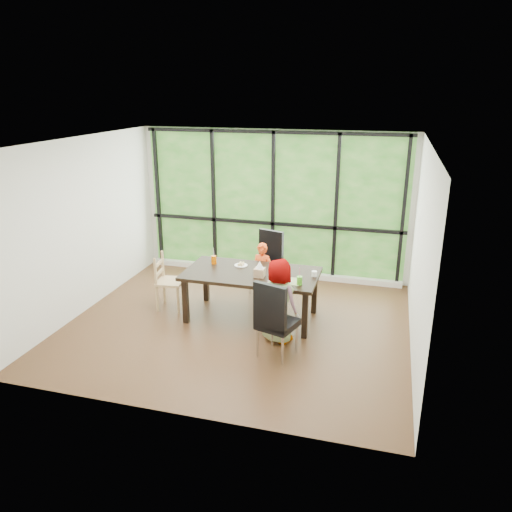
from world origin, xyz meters
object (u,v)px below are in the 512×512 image
(chair_end_beech, at_px, (170,282))
(plate_far, at_px, (241,265))
(plate_near, at_px, (283,281))
(child_older, at_px, (281,301))
(chair_interior_leather, at_px, (278,318))
(tissue_box, at_px, (260,272))
(child_toddler, at_px, (262,273))
(chair_window_leather, at_px, (265,263))
(orange_cup, at_px, (214,260))
(green_cup, at_px, (299,281))
(white_mug, at_px, (314,274))
(dining_table, at_px, (251,295))

(chair_end_beech, bearing_deg, plate_far, -85.95)
(plate_near, bearing_deg, child_older, -81.41)
(chair_interior_leather, xyz_separation_m, chair_end_beech, (-1.99, 1.01, -0.09))
(chair_end_beech, distance_m, plate_near, 1.94)
(plate_near, height_order, tissue_box, tissue_box)
(child_older, relative_size, plate_far, 5.88)
(child_toddler, bearing_deg, chair_window_leather, 105.80)
(chair_window_leather, distance_m, child_toddler, 0.37)
(child_older, height_order, plate_far, child_older)
(plate_far, height_order, tissue_box, tissue_box)
(orange_cup, xyz_separation_m, green_cup, (1.46, -0.51, -0.00))
(plate_far, distance_m, white_mug, 1.19)
(child_toddler, height_order, orange_cup, child_toddler)
(child_older, xyz_separation_m, plate_near, (-0.05, 0.34, 0.15))
(child_toddler, distance_m, green_cup, 1.26)
(white_mug, bearing_deg, chair_end_beech, -178.08)
(tissue_box, bearing_deg, child_toddler, 102.06)
(plate_near, bearing_deg, dining_table, 155.03)
(chair_window_leather, xyz_separation_m, child_toddler, (0.04, -0.36, -0.04))
(orange_cup, xyz_separation_m, white_mug, (1.61, -0.12, -0.02))
(dining_table, height_order, chair_window_leather, chair_window_leather)
(child_toddler, bearing_deg, dining_table, -80.39)
(tissue_box, bearing_deg, dining_table, 139.57)
(chair_window_leather, bearing_deg, chair_end_beech, -125.92)
(child_toddler, relative_size, green_cup, 8.09)
(plate_near, relative_size, white_mug, 3.16)
(plate_near, relative_size, tissue_box, 1.69)
(child_older, bearing_deg, chair_interior_leather, 121.03)
(dining_table, height_order, plate_near, plate_near)
(chair_end_beech, bearing_deg, child_toddler, -72.42)
(chair_end_beech, height_order, child_toddler, child_toddler)
(chair_end_beech, relative_size, child_toddler, 0.89)
(plate_far, bearing_deg, tissue_box, -42.90)
(plate_far, height_order, orange_cup, orange_cup)
(chair_window_leather, height_order, white_mug, chair_window_leather)
(chair_interior_leather, bearing_deg, child_older, -66.01)
(chair_interior_leather, height_order, child_toddler, chair_interior_leather)
(chair_interior_leather, height_order, tissue_box, chair_interior_leather)
(child_older, xyz_separation_m, white_mug, (0.35, 0.67, 0.19))
(chair_end_beech, relative_size, orange_cup, 6.94)
(chair_end_beech, bearing_deg, green_cup, -105.50)
(chair_interior_leather, xyz_separation_m, green_cup, (0.15, 0.70, 0.27))
(plate_far, height_order, white_mug, white_mug)
(chair_window_leather, xyz_separation_m, plate_near, (0.58, -1.25, 0.22))
(chair_interior_leather, height_order, plate_near, chair_interior_leather)
(plate_near, bearing_deg, chair_window_leather, 114.96)
(chair_window_leather, relative_size, child_older, 0.90)
(chair_window_leather, distance_m, green_cup, 1.56)
(green_cup, xyz_separation_m, tissue_box, (-0.62, 0.16, 0.00))
(chair_end_beech, bearing_deg, chair_window_leather, -60.25)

